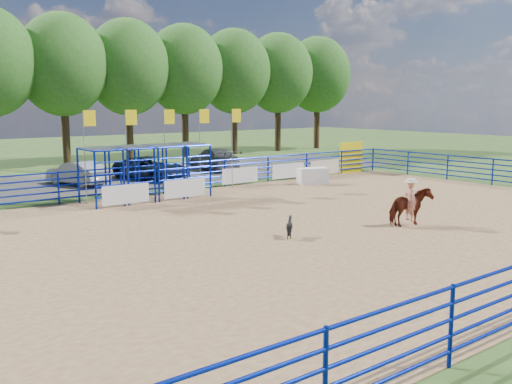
{
  "coord_description": "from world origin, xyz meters",
  "views": [
    {
      "loc": [
        -14.32,
        -15.33,
        4.56
      ],
      "look_at": [
        -1.78,
        1.0,
        1.3
      ],
      "focal_mm": 40.0,
      "sensor_mm": 36.0,
      "label": 1
    }
  ],
  "objects_px": {
    "announcer_table": "(313,176)",
    "horse_and_rider": "(410,203)",
    "calf": "(290,227)",
    "car_b": "(77,173)",
    "car_c": "(151,168)",
    "car_d": "(214,159)"
  },
  "relations": [
    {
      "from": "announcer_table",
      "to": "car_d",
      "type": "height_order",
      "value": "car_d"
    },
    {
      "from": "car_d",
      "to": "horse_and_rider",
      "type": "bearing_deg",
      "value": 87.95
    },
    {
      "from": "calf",
      "to": "car_d",
      "type": "xyz_separation_m",
      "value": [
        8.82,
        18.0,
        0.36
      ]
    },
    {
      "from": "horse_and_rider",
      "to": "calf",
      "type": "xyz_separation_m",
      "value": [
        -4.71,
        1.35,
        -0.5
      ]
    },
    {
      "from": "horse_and_rider",
      "to": "car_c",
      "type": "relative_size",
      "value": 0.51
    },
    {
      "from": "announcer_table",
      "to": "horse_and_rider",
      "type": "xyz_separation_m",
      "value": [
        -4.67,
        -10.21,
        0.41
      ]
    },
    {
      "from": "announcer_table",
      "to": "horse_and_rider",
      "type": "height_order",
      "value": "horse_and_rider"
    },
    {
      "from": "horse_and_rider",
      "to": "calf",
      "type": "distance_m",
      "value": 4.93
    },
    {
      "from": "announcer_table",
      "to": "calf",
      "type": "distance_m",
      "value": 12.91
    },
    {
      "from": "announcer_table",
      "to": "car_c",
      "type": "relative_size",
      "value": 0.34
    },
    {
      "from": "calf",
      "to": "car_b",
      "type": "height_order",
      "value": "car_b"
    },
    {
      "from": "announcer_table",
      "to": "calf",
      "type": "xyz_separation_m",
      "value": [
        -9.38,
        -8.87,
        -0.09
      ]
    },
    {
      "from": "horse_and_rider",
      "to": "car_c",
      "type": "bearing_deg",
      "value": 95.34
    },
    {
      "from": "calf",
      "to": "car_b",
      "type": "relative_size",
      "value": 0.18
    },
    {
      "from": "car_b",
      "to": "car_d",
      "type": "height_order",
      "value": "car_d"
    },
    {
      "from": "calf",
      "to": "car_c",
      "type": "bearing_deg",
      "value": -14.2
    },
    {
      "from": "car_c",
      "to": "car_d",
      "type": "height_order",
      "value": "car_d"
    },
    {
      "from": "car_c",
      "to": "car_d",
      "type": "relative_size",
      "value": 0.97
    },
    {
      "from": "calf",
      "to": "car_c",
      "type": "xyz_separation_m",
      "value": [
        3.08,
        16.11,
        0.31
      ]
    },
    {
      "from": "calf",
      "to": "car_b",
      "type": "distance_m",
      "value": 16.66
    },
    {
      "from": "calf",
      "to": "car_b",
      "type": "xyz_separation_m",
      "value": [
        -1.17,
        16.61,
        0.29
      ]
    },
    {
      "from": "horse_and_rider",
      "to": "calf",
      "type": "height_order",
      "value": "horse_and_rider"
    }
  ]
}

